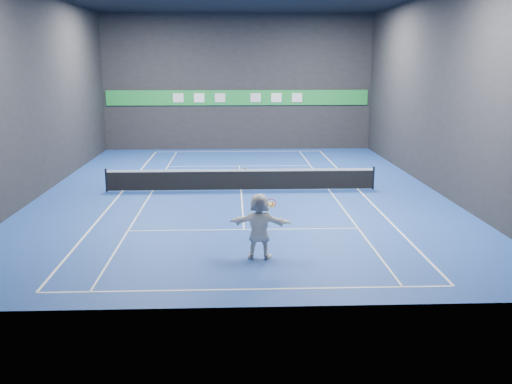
{
  "coord_description": "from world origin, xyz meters",
  "views": [
    {
      "loc": [
        -0.37,
        -25.91,
        5.82
      ],
      "look_at": [
        0.41,
        -6.96,
        1.5
      ],
      "focal_mm": 40.0,
      "sensor_mm": 36.0,
      "label": 1
    }
  ],
  "objects_px": {
    "player": "(259,226)",
    "tennis_racket": "(271,204)",
    "tennis_net": "(241,179)",
    "tennis_ball": "(245,168)"
  },
  "relations": [
    {
      "from": "player",
      "to": "tennis_racket",
      "type": "xyz_separation_m",
      "value": [
        0.35,
        0.05,
        0.67
      ]
    },
    {
      "from": "player",
      "to": "tennis_net",
      "type": "height_order",
      "value": "player"
    },
    {
      "from": "player",
      "to": "tennis_net",
      "type": "xyz_separation_m",
      "value": [
        -0.41,
        9.41,
        -0.47
      ]
    },
    {
      "from": "tennis_ball",
      "to": "tennis_racket",
      "type": "relative_size",
      "value": 0.13
    },
    {
      "from": "player",
      "to": "tennis_racket",
      "type": "bearing_deg",
      "value": -163.03
    },
    {
      "from": "tennis_racket",
      "to": "player",
      "type": "bearing_deg",
      "value": -172.32
    },
    {
      "from": "tennis_ball",
      "to": "tennis_net",
      "type": "bearing_deg",
      "value": 89.99
    },
    {
      "from": "player",
      "to": "tennis_ball",
      "type": "xyz_separation_m",
      "value": [
        -0.41,
        0.24,
        1.72
      ]
    },
    {
      "from": "tennis_ball",
      "to": "tennis_net",
      "type": "height_order",
      "value": "tennis_ball"
    },
    {
      "from": "tennis_racket",
      "to": "tennis_ball",
      "type": "bearing_deg",
      "value": 165.7
    }
  ]
}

